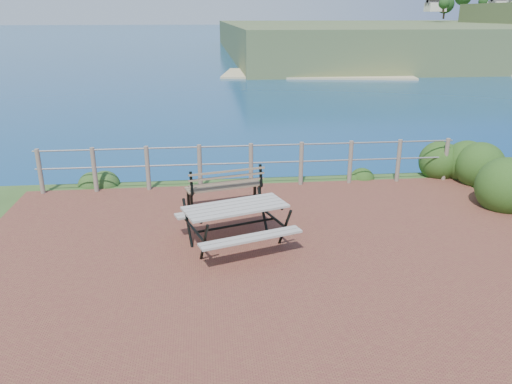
# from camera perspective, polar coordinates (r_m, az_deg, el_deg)

# --- Properties ---
(ground) EXTENTS (10.00, 7.00, 0.12)m
(ground) POSITION_cam_1_polar(r_m,az_deg,el_deg) (8.36, 1.65, -6.89)
(ground) COLOR brown
(ground) RESTS_ON ground
(ocean) EXTENTS (1200.00, 1200.00, 0.00)m
(ocean) POSITION_cam_1_polar(r_m,az_deg,el_deg) (207.44, -6.05, 18.56)
(ocean) COLOR #135677
(ocean) RESTS_ON ground
(safety_railing) EXTENTS (9.40, 0.10, 1.00)m
(safety_railing) POSITION_cam_1_polar(r_m,az_deg,el_deg) (11.26, -0.57, 3.36)
(safety_railing) COLOR #6B5B4C
(safety_railing) RESTS_ON ground
(picnic_table) EXTENTS (1.83, 1.41, 0.71)m
(picnic_table) POSITION_cam_1_polar(r_m,az_deg,el_deg) (8.38, -2.35, -3.36)
(picnic_table) COLOR #9E988E
(picnic_table) RESTS_ON ground
(park_bench) EXTENTS (1.59, 0.75, 0.87)m
(park_bench) POSITION_cam_1_polar(r_m,az_deg,el_deg) (10.08, -3.69, 1.36)
(park_bench) COLOR brown
(park_bench) RESTS_ON ground
(shrub_right_front) EXTENTS (1.26, 1.26, 1.80)m
(shrub_right_front) POSITION_cam_1_polar(r_m,az_deg,el_deg) (11.48, 26.66, -1.51)
(shrub_right_front) COLOR #224414
(shrub_right_front) RESTS_ON ground
(shrub_right_edge) EXTENTS (1.25, 1.25, 1.78)m
(shrub_right_edge) POSITION_cam_1_polar(r_m,az_deg,el_deg) (12.93, 21.77, 1.44)
(shrub_right_edge) COLOR #224414
(shrub_right_edge) RESTS_ON ground
(shrub_lip_west) EXTENTS (0.76, 0.76, 0.49)m
(shrub_lip_west) POSITION_cam_1_polar(r_m,az_deg,el_deg) (12.28, -17.05, 1.07)
(shrub_lip_west) COLOR #264A1B
(shrub_lip_west) RESTS_ON ground
(shrub_lip_east) EXTENTS (0.66, 0.66, 0.36)m
(shrub_lip_east) POSITION_cam_1_polar(r_m,az_deg,el_deg) (12.35, 11.52, 1.66)
(shrub_lip_east) COLOR #224414
(shrub_lip_east) RESTS_ON ground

